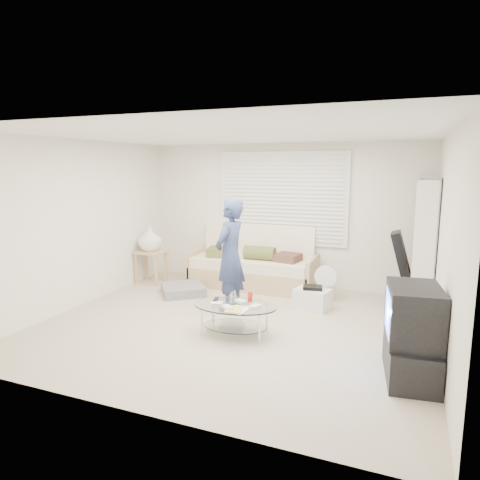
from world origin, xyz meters
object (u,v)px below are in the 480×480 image
at_px(bookshelf, 423,244).
at_px(tv_unit, 412,334).
at_px(coffee_table, 235,311).
at_px(futon_sofa, 253,266).

xyz_separation_m(bookshelf, tv_unit, (-0.13, -2.41, -0.51)).
bearing_deg(tv_unit, coffee_table, 169.64).
distance_m(futon_sofa, bookshelf, 2.81).
xyz_separation_m(tv_unit, coffee_table, (-2.05, 0.38, -0.14)).
distance_m(bookshelf, tv_unit, 2.46).
relative_size(bookshelf, tv_unit, 2.05).
xyz_separation_m(futon_sofa, tv_unit, (2.61, -2.58, 0.11)).
distance_m(tv_unit, coffee_table, 2.09).
height_order(tv_unit, coffee_table, tv_unit).
distance_m(futon_sofa, tv_unit, 3.67).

